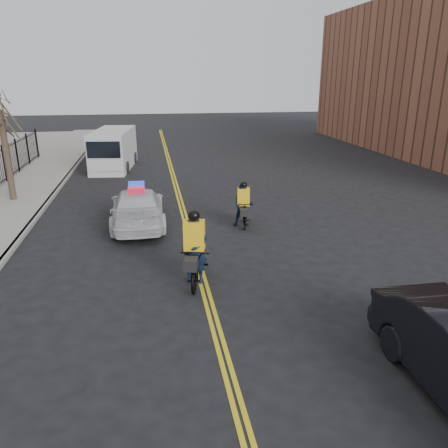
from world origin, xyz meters
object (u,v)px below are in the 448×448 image
object	(u,v)px
police_cruiser	(138,207)
cyclist_near	(195,258)
cargo_van	(113,150)
cyclist_far	(243,209)

from	to	relation	value
police_cruiser	cyclist_near	distance (m)	5.66
cargo_van	cyclist_near	world-z (taller)	cargo_van
police_cruiser	cargo_van	size ratio (longest dim) A/B	0.84
cargo_van	cyclist_near	distance (m)	17.20
police_cruiser	cyclist_near	xyz separation A→B (m)	(1.65, -5.41, 0.02)
cyclist_near	cyclist_far	bearing A→B (deg)	76.63
cyclist_far	cyclist_near	bearing A→B (deg)	-107.62
cargo_van	cyclist_near	xyz separation A→B (m)	(3.31, -16.87, -0.42)
police_cruiser	cyclist_near	world-z (taller)	cyclist_near
cyclist_near	cyclist_far	world-z (taller)	cyclist_near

